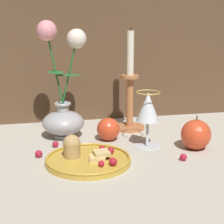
# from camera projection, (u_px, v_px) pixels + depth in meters

# --- Properties ---
(ground_plane) EXTENTS (2.40, 2.40, 0.00)m
(ground_plane) POSITION_uv_depth(u_px,v_px,m) (111.00, 149.00, 1.02)
(ground_plane) COLOR #B7B2A3
(ground_plane) RESTS_ON ground
(vase) EXTENTS (0.14, 0.12, 0.34)m
(vase) POSITION_uv_depth(u_px,v_px,m) (63.00, 102.00, 1.09)
(vase) COLOR #A3A3A8
(vase) RESTS_ON ground_plane
(plate_with_pastries) EXTENTS (0.21, 0.21, 0.07)m
(plate_with_pastries) POSITION_uv_depth(u_px,v_px,m) (86.00, 157.00, 0.93)
(plate_with_pastries) COLOR gold
(plate_with_pastries) RESTS_ON ground_plane
(wine_glass) EXTENTS (0.07, 0.07, 0.16)m
(wine_glass) POSITION_uv_depth(u_px,v_px,m) (147.00, 109.00, 1.02)
(wine_glass) COLOR silver
(wine_glass) RESTS_ON ground_plane
(candlestick) EXTENTS (0.10, 0.10, 0.32)m
(candlestick) POSITION_uv_depth(u_px,v_px,m) (130.00, 96.00, 1.18)
(candlestick) COLOR #B77042
(candlestick) RESTS_ON ground_plane
(apple_beside_vase) EXTENTS (0.08, 0.08, 0.09)m
(apple_beside_vase) POSITION_uv_depth(u_px,v_px,m) (196.00, 135.00, 1.01)
(apple_beside_vase) COLOR #D14223
(apple_beside_vase) RESTS_ON ground_plane
(apple_near_glass) EXTENTS (0.07, 0.07, 0.08)m
(apple_near_glass) POSITION_uv_depth(u_px,v_px,m) (108.00, 129.00, 1.09)
(apple_near_glass) COLOR #D14223
(apple_near_glass) RESTS_ON ground_plane
(berry_near_plate) EXTENTS (0.02, 0.02, 0.02)m
(berry_near_plate) POSITION_uv_depth(u_px,v_px,m) (55.00, 144.00, 1.03)
(berry_near_plate) COLOR #AD192D
(berry_near_plate) RESTS_ON ground_plane
(berry_front_center) EXTENTS (0.02, 0.02, 0.02)m
(berry_front_center) POSITION_uv_depth(u_px,v_px,m) (183.00, 157.00, 0.94)
(berry_front_center) COLOR #AD192D
(berry_front_center) RESTS_ON ground_plane
(berry_by_glass_stem) EXTENTS (0.02, 0.02, 0.02)m
(berry_by_glass_stem) POSITION_uv_depth(u_px,v_px,m) (39.00, 154.00, 0.96)
(berry_by_glass_stem) COLOR #AD192D
(berry_by_glass_stem) RESTS_ON ground_plane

